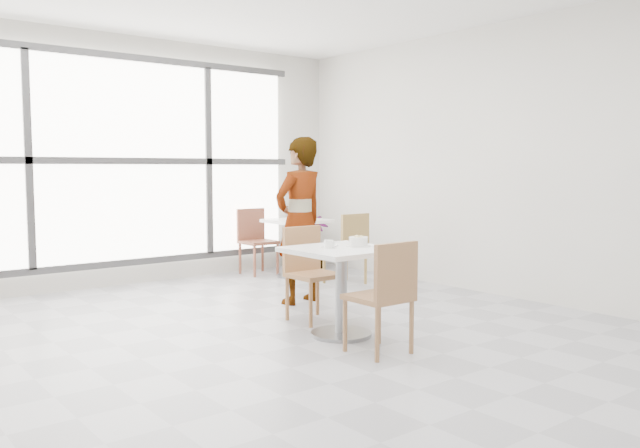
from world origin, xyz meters
TOP-DOWN VIEW (x-y plane):
  - floor at (0.00, 0.00)m, footprint 7.00×7.00m
  - wall_back at (0.00, 3.50)m, footprint 6.00×0.00m
  - wall_right at (3.00, 0.00)m, footprint 0.00×7.00m
  - window at (0.00, 3.44)m, footprint 4.60×0.07m
  - main_table at (0.49, 0.02)m, footprint 0.80×0.80m
  - chair_near at (0.38, -0.62)m, footprint 0.42×0.42m
  - chair_far at (0.63, 0.66)m, footprint 0.42×0.42m
  - oatmeal_bowl at (0.66, 0.01)m, footprint 0.21×0.21m
  - coffee_cup at (0.40, 0.08)m, footprint 0.16×0.13m
  - person at (1.02, 1.32)m, footprint 0.69×0.50m
  - bg_table_right at (1.97, 2.67)m, footprint 0.70×0.70m
  - bg_chair_right_near at (2.12, 1.80)m, footprint 0.42×0.42m
  - bg_chair_right_far at (1.68, 3.22)m, footprint 0.42×0.42m
  - plant_right at (2.58, 3.11)m, footprint 0.44×0.44m

SIDE VIEW (x-z plane):
  - floor at x=0.00m, z-range 0.00..0.00m
  - plant_right at x=2.58m, z-range 0.00..0.77m
  - bg_table_right at x=1.97m, z-range 0.11..0.86m
  - chair_near at x=0.38m, z-range 0.07..0.94m
  - chair_far at x=0.63m, z-range 0.07..0.94m
  - bg_chair_right_near at x=2.12m, z-range 0.07..0.94m
  - bg_chair_right_far at x=1.68m, z-range 0.07..0.94m
  - main_table at x=0.49m, z-range 0.15..0.90m
  - coffee_cup at x=0.40m, z-range 0.75..0.81m
  - oatmeal_bowl at x=0.66m, z-range 0.75..0.84m
  - person at x=1.02m, z-range 0.00..1.74m
  - window at x=0.00m, z-range 0.24..2.76m
  - wall_back at x=0.00m, z-range -1.50..4.50m
  - wall_right at x=3.00m, z-range -2.00..5.00m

